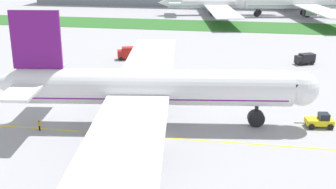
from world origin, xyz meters
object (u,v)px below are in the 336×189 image
parked_airliner_far_left (218,3)px  airliner_foreground (149,88)px  pushback_tug (320,121)px  service_truck_catering_van (305,58)px  ground_crew_wingwalker_port (39,125)px  service_truck_baggage_loader (127,53)px  parked_airliner_far_centre (300,3)px

parked_airliner_far_left → airliner_foreground: bearing=-90.7°
pushback_tug → service_truck_catering_van: (2.22, 40.52, 0.37)m
ground_crew_wingwalker_port → parked_airliner_far_left: parked_airliner_far_left is taller
airliner_foreground → service_truck_catering_van: bearing=57.4°
service_truck_baggage_loader → service_truck_catering_van: bearing=3.5°
parked_airliner_far_centre → service_truck_catering_van: bearing=-94.6°
airliner_foreground → parked_airliner_far_left: size_ratio=0.96×
ground_crew_wingwalker_port → parked_airliner_far_centre: size_ratio=0.02×
airliner_foreground → ground_crew_wingwalker_port: 17.39m
ground_crew_wingwalker_port → service_truck_baggage_loader: (0.93, 46.89, 0.63)m
service_truck_baggage_loader → parked_airliner_far_left: (16.46, 84.64, 3.13)m
ground_crew_wingwalker_port → parked_airliner_far_centre: parked_airliner_far_centre is taller
service_truck_catering_van → parked_airliner_far_centre: size_ratio=0.06×
parked_airliner_far_centre → pushback_tug: bearing=-94.1°
parked_airliner_far_centre → airliner_foreground: bearing=-105.4°
airliner_foreground → parked_airliner_far_centre: 131.47m
airliner_foreground → service_truck_catering_van: size_ratio=16.10×
service_truck_catering_van → parked_airliner_far_centre: (6.69, 82.56, 4.24)m
airliner_foreground → service_truck_catering_van: airliner_foreground is taller
ground_crew_wingwalker_port → service_truck_catering_van: service_truck_catering_van is taller
parked_airliner_far_left → parked_airliner_far_centre: 33.30m
parked_airliner_far_left → service_truck_catering_van: bearing=-72.0°
ground_crew_wingwalker_port → parked_airliner_far_centre: (50.67, 132.11, 4.63)m
service_truck_baggage_loader → service_truck_catering_van: (43.05, 2.67, -0.24)m
service_truck_catering_van → service_truck_baggage_loader: bearing=-176.5°
pushback_tug → service_truck_baggage_loader: service_truck_baggage_loader is taller
service_truck_baggage_loader → service_truck_catering_van: size_ratio=1.03×
ground_crew_wingwalker_port → service_truck_baggage_loader: size_ratio=0.32×
airliner_foreground → parked_airliner_far_left: 126.18m
pushback_tug → service_truck_catering_van: service_truck_catering_van is taller
pushback_tug → ground_crew_wingwalker_port: pushback_tug is taller
service_truck_baggage_loader → ground_crew_wingwalker_port: bearing=-91.1°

